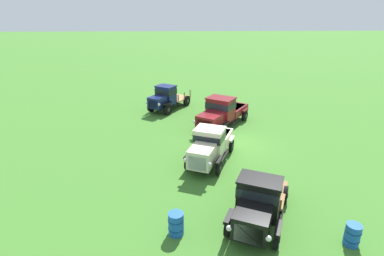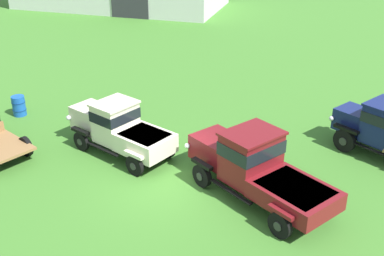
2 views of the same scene
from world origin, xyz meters
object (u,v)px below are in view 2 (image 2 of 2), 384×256
(vintage_truck_midrow_center, at_px, (255,165))
(oil_drum_near_fence, at_px, (19,106))
(vintage_truck_second_in_line, at_px, (119,127))
(vintage_truck_far_side, at_px, (381,127))

(vintage_truck_midrow_center, relative_size, oil_drum_near_fence, 6.12)
(vintage_truck_second_in_line, relative_size, vintage_truck_midrow_center, 0.87)
(vintage_truck_midrow_center, relative_size, vintage_truck_far_side, 1.17)
(vintage_truck_midrow_center, bearing_deg, vintage_truck_far_side, 46.18)
(vintage_truck_far_side, relative_size, oil_drum_near_fence, 5.23)
(vintage_truck_midrow_center, height_order, oil_drum_near_fence, vintage_truck_midrow_center)
(vintage_truck_second_in_line, xyz_separation_m, vintage_truck_midrow_center, (5.48, -1.39, 0.05))
(vintage_truck_second_in_line, relative_size, vintage_truck_far_side, 1.02)
(vintage_truck_second_in_line, distance_m, vintage_truck_far_side, 9.92)
(vintage_truck_second_in_line, xyz_separation_m, vintage_truck_far_side, (9.51, 2.80, 0.05))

